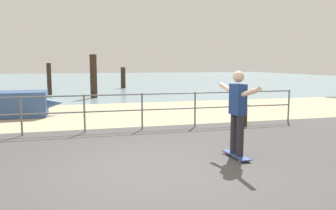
% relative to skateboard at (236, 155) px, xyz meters
% --- Properties ---
extents(ground_plane, '(24.00, 10.00, 0.04)m').
position_rel_skateboard_xyz_m(ground_plane, '(-1.90, -1.31, -0.07)').
color(ground_plane, '#474444').
rests_on(ground_plane, ground).
extents(beach_strip, '(24.00, 6.00, 0.04)m').
position_rel_skateboard_xyz_m(beach_strip, '(-1.90, 6.69, -0.07)').
color(beach_strip, tan).
rests_on(beach_strip, ground).
extents(sea_surface, '(72.00, 50.00, 0.04)m').
position_rel_skateboard_xyz_m(sea_surface, '(-1.90, 34.69, -0.07)').
color(sea_surface, '#75939E').
rests_on(sea_surface, ground).
extents(railing_fence, '(14.23, 0.05, 1.05)m').
position_rel_skateboard_xyz_m(railing_fence, '(-3.64, 3.29, 0.63)').
color(railing_fence, slate).
rests_on(railing_fence, ground).
extents(skateboard, '(0.25, 0.81, 0.08)m').
position_rel_skateboard_xyz_m(skateboard, '(0.00, 0.00, 0.00)').
color(skateboard, '#334C8C').
rests_on(skateboard, ground).
extents(skateboarder, '(0.22, 1.45, 1.65)m').
position_rel_skateboard_xyz_m(skateboarder, '(-0.00, -0.00, 0.95)').
color(skateboarder, '#26262B').
rests_on(skateboarder, skateboard).
extents(bollard_short, '(0.18, 0.18, 0.56)m').
position_rel_skateboard_xyz_m(bollard_short, '(1.79, 3.09, 0.21)').
color(bollard_short, '#332319').
rests_on(bollard_short, ground).
extents(seagull, '(0.43, 0.32, 0.18)m').
position_rel_skateboard_xyz_m(seagull, '(1.78, 3.08, 0.56)').
color(seagull, white).
rests_on(seagull, bollard_short).
extents(groyne_post_1, '(0.26, 0.26, 1.89)m').
position_rel_skateboard_xyz_m(groyne_post_1, '(-4.64, 15.05, 0.88)').
color(groyne_post_1, '#332319').
rests_on(groyne_post_1, ground).
extents(groyne_post_2, '(0.37, 0.37, 2.35)m').
position_rel_skateboard_xyz_m(groyne_post_2, '(-2.18, 12.65, 1.11)').
color(groyne_post_2, '#332319').
rests_on(groyne_post_2, ground).
extents(groyne_post_3, '(0.35, 0.35, 1.58)m').
position_rel_skateboard_xyz_m(groyne_post_3, '(0.29, 19.31, 0.72)').
color(groyne_post_3, '#332319').
rests_on(groyne_post_3, ground).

